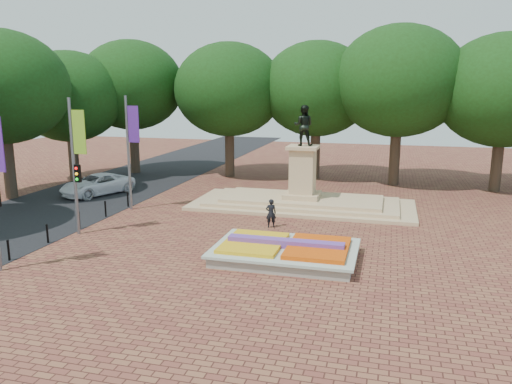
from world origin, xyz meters
TOP-DOWN VIEW (x-y plane):
  - ground at (0.00, 0.00)m, footprint 90.00×90.00m
  - asphalt_street at (-15.00, 5.00)m, footprint 9.00×90.00m
  - flower_bed at (1.03, -2.00)m, footprint 6.30×4.30m
  - monument at (0.00, 8.00)m, footprint 14.00×6.00m
  - tree_row_back at (2.33, 18.00)m, footprint 44.80×8.80m
  - banner_poles at (-10.08, -1.31)m, footprint 0.88×11.17m
  - bollard_row at (-10.70, -1.50)m, footprint 0.12×13.12m
  - van at (-14.64, 7.75)m, footprint 4.32×5.77m
  - pedestrian at (-0.80, 2.80)m, footprint 0.67×0.55m

SIDE VIEW (x-z plane):
  - ground at x=0.00m, z-range 0.00..0.00m
  - asphalt_street at x=-15.00m, z-range 0.00..0.02m
  - flower_bed at x=1.03m, z-range -0.08..0.83m
  - bollard_row at x=-10.70m, z-range 0.04..1.02m
  - van at x=-14.64m, z-range 0.00..1.46m
  - pedestrian at x=-0.80m, z-range 0.00..1.58m
  - monument at x=0.00m, z-range -2.32..4.09m
  - banner_poles at x=-10.08m, z-range 0.38..7.38m
  - tree_row_back at x=2.33m, z-range 1.46..11.89m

